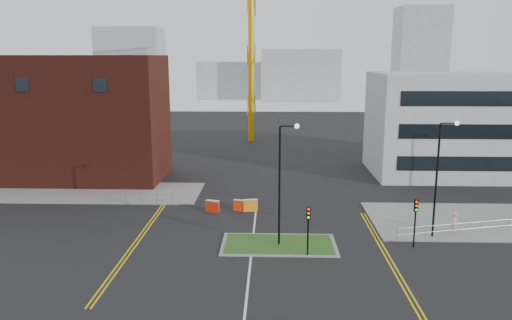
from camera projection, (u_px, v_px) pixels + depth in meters
The scene contains 26 objects.
ground at pixel (247, 295), 29.63m from camera, with size 200.00×200.00×0.00m, color black.
pavement_left at pixel (65, 192), 51.77m from camera, with size 28.00×8.00×0.12m, color slate.
pavement_right at pixel (512, 221), 42.61m from camera, with size 24.00×10.00×0.12m, color slate.
island_kerb at pixel (279, 245), 37.38m from camera, with size 8.60×4.60×0.08m, color slate.
grass_island at pixel (279, 244), 37.38m from camera, with size 8.00×4.00×0.12m, color #1D4416.
brick_building at pixel (56, 120), 56.35m from camera, with size 24.20×10.07×14.24m.
office_block at pixel (480, 124), 58.86m from camera, with size 25.00×12.20×12.00m.
streetlamp_island at pixel (283, 175), 36.28m from camera, with size 1.46×0.36×9.18m.
streetlamp_right_near at pixel (440, 170), 37.85m from camera, with size 1.46×0.36×9.18m.
traffic_light_island at pixel (308, 221), 34.83m from camera, with size 0.28×0.33×3.65m.
traffic_light_right at pixel (416, 214), 36.53m from camera, with size 0.28×0.33×3.65m.
railing_left at pixel (141, 197), 47.43m from camera, with size 6.05×0.05×1.10m.
railing_right at pixel (508, 223), 40.07m from camera, with size 19.05×5.05×1.10m.
centre_line at pixel (249, 280), 31.58m from camera, with size 0.15×30.00×0.01m, color silver.
yellow_left_a at pixel (140, 234), 39.69m from camera, with size 0.12×24.00×0.01m, color gold.
yellow_left_b at pixel (144, 234), 39.68m from camera, with size 0.12×24.00×0.01m, color gold.
yellow_right_a at pixel (385, 257), 35.19m from camera, with size 0.12×20.00×0.01m, color gold.
yellow_right_b at pixel (390, 257), 35.18m from camera, with size 0.12×20.00×0.01m, color gold.
skyline_a at pixel (131, 66), 146.05m from camera, with size 18.00×12.00×22.00m, color gray.
skyline_b at pixel (300, 75), 154.87m from camera, with size 24.00×12.00×16.00m, color gray.
skyline_c at pixel (419, 56), 147.64m from camera, with size 14.00×12.00×28.00m, color gray.
skyline_d at pixel (244, 80), 165.63m from camera, with size 30.00×12.00×12.00m, color gray.
pedestrian at pixel (455, 224), 39.33m from camera, with size 0.68×0.44×1.86m, color pink.
barrier_left at pixel (213, 206), 45.29m from camera, with size 1.33×0.81×1.06m.
barrier_mid at pixel (240, 205), 45.61m from camera, with size 1.27×0.79×1.01m.
barrier_right at pixel (250, 205), 45.50m from camera, with size 1.35×0.66×1.09m.
Camera 1 is at (1.43, -27.33, 13.89)m, focal length 35.00 mm.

